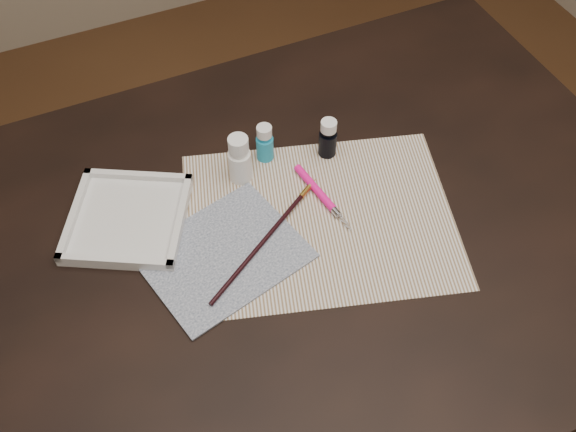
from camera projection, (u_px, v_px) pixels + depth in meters
name	position (u px, v px, depth m)	size (l,w,h in m)	color
ground	(288.00, 406.00, 1.66)	(3.50, 3.50, 0.02)	#422614
table	(288.00, 338.00, 1.35)	(1.30, 0.90, 0.75)	black
paper	(319.00, 219.00, 1.07)	(0.45, 0.34, 0.00)	silver
canvas	(223.00, 255.00, 1.02)	(0.24, 0.19, 0.00)	#16243E
paint_bottle_white	(240.00, 159.00, 1.09)	(0.04, 0.04, 0.10)	white
paint_bottle_cyan	(265.00, 143.00, 1.12)	(0.03, 0.03, 0.08)	#1D94BD
paint_bottle_navy	(328.00, 138.00, 1.13)	(0.03, 0.03, 0.08)	black
paintbrush	(267.00, 237.00, 1.04)	(0.30, 0.01, 0.01)	black
craft_knife	(324.00, 198.00, 1.09)	(0.17, 0.01, 0.01)	#FF118D
palette_tray	(128.00, 218.00, 1.06)	(0.19, 0.19, 0.02)	silver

